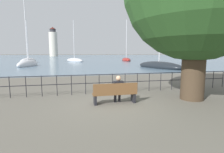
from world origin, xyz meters
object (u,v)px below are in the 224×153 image
object	(u,v)px
sailboat_0	(29,61)
sailboat_1	(126,60)
sailboat_2	(74,60)
harbor_lighthouse	(53,43)
seated_person_left	(118,88)
sailboat_4	(28,64)
sailboat_5	(159,66)
park_bench	(115,94)

from	to	relation	value
sailboat_0	sailboat_1	bearing A→B (deg)	21.57
sailboat_2	harbor_lighthouse	size ratio (longest dim) A/B	0.52
sailboat_2	harbor_lighthouse	distance (m)	92.18
seated_person_left	harbor_lighthouse	bearing A→B (deg)	96.40
seated_person_left	sailboat_4	distance (m)	26.29
seated_person_left	harbor_lighthouse	distance (m)	133.05
sailboat_5	sailboat_2	bearing A→B (deg)	99.01
seated_person_left	sailboat_1	world-z (taller)	sailboat_1
sailboat_0	sailboat_1	size ratio (longest dim) A/B	0.82
sailboat_1	sailboat_5	world-z (taller)	sailboat_1
seated_person_left	sailboat_1	distance (m)	43.95
seated_person_left	sailboat_4	size ratio (longest dim) A/B	0.10
seated_person_left	sailboat_5	xyz separation A→B (m)	(10.71, 16.52, -0.35)
sailboat_1	sailboat_0	bearing A→B (deg)	-158.13
seated_person_left	sailboat_2	xyz separation A→B (m)	(-1.15, 41.25, -0.35)
park_bench	seated_person_left	distance (m)	0.29
sailboat_4	harbor_lighthouse	bearing A→B (deg)	108.93
harbor_lighthouse	park_bench	bearing A→B (deg)	-83.67
sailboat_0	park_bench	bearing A→B (deg)	-64.03
sailboat_4	sailboat_5	distance (m)	21.41
sailboat_1	harbor_lighthouse	world-z (taller)	harbor_lighthouse
sailboat_2	harbor_lighthouse	bearing A→B (deg)	75.11
sailboat_2	sailboat_4	world-z (taller)	sailboat_4
sailboat_1	harbor_lighthouse	distance (m)	95.03
sailboat_1	sailboat_2	size ratio (longest dim) A/B	1.07
sailboat_1	sailboat_4	world-z (taller)	sailboat_1
seated_person_left	harbor_lighthouse	xyz separation A→B (m)	(-14.80, 131.88, 9.43)
park_bench	sailboat_5	world-z (taller)	sailboat_5
harbor_lighthouse	sailboat_2	bearing A→B (deg)	-81.44
seated_person_left	sailboat_0	xyz separation A→B (m)	(-11.46, 35.95, -0.29)
seated_person_left	sailboat_2	bearing A→B (deg)	91.60
harbor_lighthouse	sailboat_1	bearing A→B (deg)	-72.45
sailboat_4	sailboat_5	bearing A→B (deg)	-6.49
sailboat_2	seated_person_left	bearing A→B (deg)	-111.85
seated_person_left	sailboat_2	world-z (taller)	sailboat_2
park_bench	sailboat_1	bearing A→B (deg)	71.68
sailboat_0	sailboat_5	distance (m)	29.48
sailboat_5	seated_person_left	bearing A→B (deg)	-139.58
park_bench	harbor_lighthouse	size ratio (longest dim) A/B	0.09
sailboat_1	seated_person_left	bearing A→B (deg)	-99.29
sailboat_4	sailboat_5	size ratio (longest dim) A/B	1.12
park_bench	sailboat_2	size ratio (longest dim) A/B	0.17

